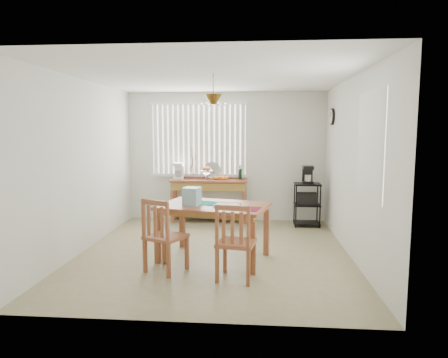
# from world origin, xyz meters

# --- Properties ---
(ground) EXTENTS (4.00, 4.50, 0.01)m
(ground) POSITION_xyz_m (0.00, 0.00, -0.01)
(ground) COLOR #988E67
(room_shell) EXTENTS (4.20, 4.70, 2.70)m
(room_shell) POSITION_xyz_m (0.00, 0.02, 1.69)
(room_shell) COLOR silver
(room_shell) RESTS_ON ground
(sideboard) EXTENTS (1.52, 0.43, 0.86)m
(sideboard) POSITION_xyz_m (-0.31, 2.02, 0.64)
(sideboard) COLOR #955332
(sideboard) RESTS_ON ground
(sideboard_items) EXTENTS (1.45, 0.36, 0.66)m
(sideboard_items) POSITION_xyz_m (-0.55, 2.03, 0.99)
(sideboard_items) COLOR maroon
(sideboard_items) RESTS_ON sideboard
(wire_cart) EXTENTS (0.49, 0.39, 0.83)m
(wire_cart) POSITION_xyz_m (1.60, 1.81, 0.50)
(wire_cart) COLOR black
(wire_cart) RESTS_ON ground
(cart_items) EXTENTS (0.19, 0.23, 0.34)m
(cart_items) POSITION_xyz_m (1.60, 1.82, 0.98)
(cart_items) COLOR black
(cart_items) RESTS_ON wire_cart
(dining_table) EXTENTS (1.66, 1.27, 0.79)m
(dining_table) POSITION_xyz_m (0.02, -0.33, 0.70)
(dining_table) COLOR #955332
(dining_table) RESTS_ON ground
(table_items) EXTENTS (1.12, 0.78, 0.25)m
(table_items) POSITION_xyz_m (-0.15, -0.42, 0.89)
(table_items) COLOR #167B7C
(table_items) RESTS_ON dining_table
(chair_left) EXTENTS (0.60, 0.60, 0.97)m
(chair_left) POSITION_xyz_m (-0.56, -0.91, 0.48)
(chair_left) COLOR #955332
(chair_left) RESTS_ON ground
(chair_right) EXTENTS (0.51, 0.51, 0.96)m
(chair_right) POSITION_xyz_m (0.37, -1.12, 0.47)
(chair_right) COLOR #955332
(chair_right) RESTS_ON ground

